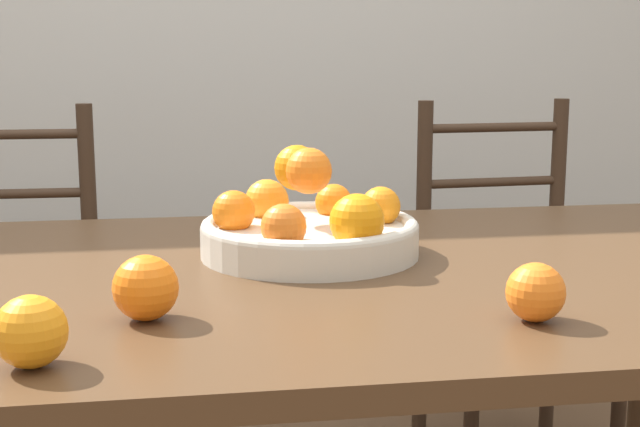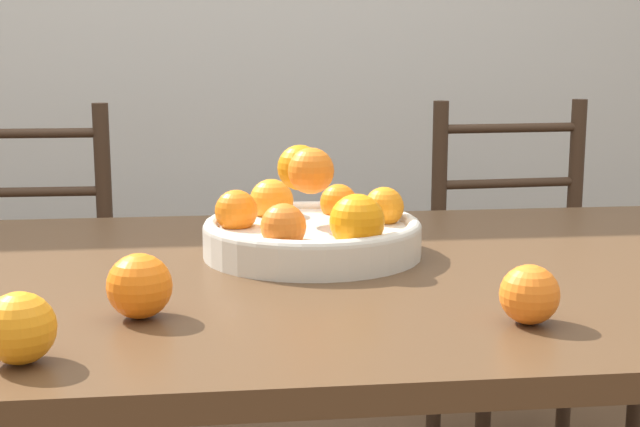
% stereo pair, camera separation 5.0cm
% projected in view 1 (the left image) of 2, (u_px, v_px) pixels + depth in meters
% --- Properties ---
extents(dining_table, '(1.91, 0.94, 0.76)m').
position_uv_depth(dining_table, '(254.00, 329.00, 1.35)').
color(dining_table, '#4C331E').
rests_on(dining_table, ground_plane).
extents(fruit_bowl, '(0.35, 0.35, 0.18)m').
position_uv_depth(fruit_bowl, '(309.00, 226.00, 1.43)').
color(fruit_bowl, beige).
rests_on(fruit_bowl, dining_table).
extents(orange_loose_0, '(0.07, 0.07, 0.07)m').
position_uv_depth(orange_loose_0, '(536.00, 292.00, 1.09)').
color(orange_loose_0, orange).
rests_on(orange_loose_0, dining_table).
extents(orange_loose_1, '(0.08, 0.08, 0.08)m').
position_uv_depth(orange_loose_1, '(146.00, 288.00, 1.09)').
color(orange_loose_1, orange).
rests_on(orange_loose_1, dining_table).
extents(orange_loose_2, '(0.08, 0.08, 0.08)m').
position_uv_depth(orange_loose_2, '(31.00, 332.00, 0.93)').
color(orange_loose_2, orange).
rests_on(orange_loose_2, dining_table).
extents(chair_left, '(0.43, 0.41, 0.96)m').
position_uv_depth(chair_left, '(4.00, 323.00, 2.09)').
color(chair_left, '#382619').
rests_on(chair_left, ground_plane).
extents(chair_right, '(0.45, 0.43, 0.96)m').
position_uv_depth(chair_right, '(510.00, 300.00, 2.28)').
color(chair_right, '#382619').
rests_on(chair_right, ground_plane).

